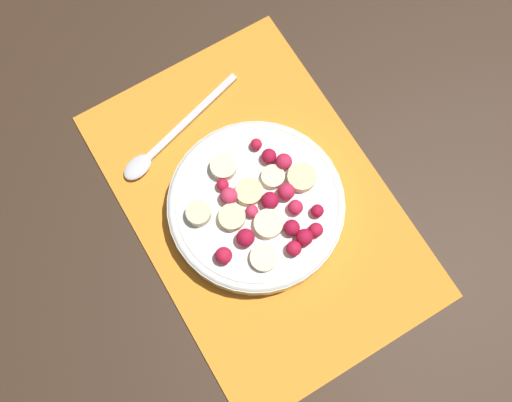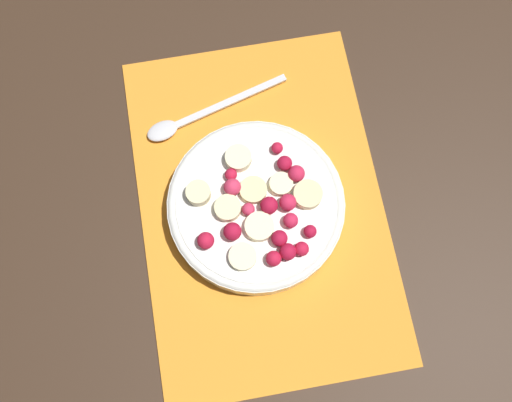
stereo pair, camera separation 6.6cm
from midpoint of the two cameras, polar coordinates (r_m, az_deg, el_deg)
ground_plane at (r=0.71m, az=3.18°, el=-0.89°), size 3.00×3.00×0.00m
placemat at (r=0.70m, az=3.19°, el=-0.83°), size 0.44×0.30×0.01m
fruit_bowl at (r=0.68m, az=2.78°, el=-0.96°), size 0.21×0.21×0.05m
spoon at (r=0.74m, az=-4.04°, el=7.79°), size 0.07×0.19×0.01m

